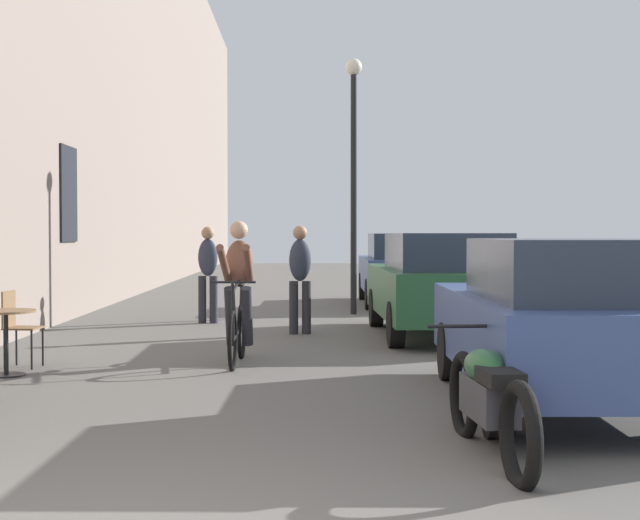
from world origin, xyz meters
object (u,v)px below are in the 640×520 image
Objects in this scene: cafe_chair_far_toward_street at (17,323)px; parked_motorcycle at (490,399)px; street_lamp at (354,152)px; parked_car_third at (405,268)px; pedestrian_mid at (208,269)px; pedestrian_near at (300,273)px; parked_car_second at (441,283)px; cafe_table_far at (6,328)px; parked_car_nearest at (561,320)px; cyclist_on_bicycle at (238,295)px.

parked_motorcycle is (4.62, -4.41, -0.11)m from cafe_chair_far_toward_street.
street_lamp reaches higher than parked_car_third.
cafe_chair_far_toward_street is at bearing -107.58° from pedestrian_mid.
pedestrian_near is 0.78× the size of parked_motorcycle.
parked_car_third is (0.15, 6.27, -0.00)m from parked_car_second.
parked_car_second is at bearing 35.12° from cafe_table_far.
pedestrian_mid reaches higher than cafe_chair_far_toward_street.
pedestrian_mid is 0.39× the size of parked_car_nearest.
street_lamp is at bearing 73.68° from pedestrian_near.
pedestrian_near is at bearing 111.20° from parked_car_nearest.
pedestrian_near reaches higher than cafe_table_far.
parked_car_second is at bearing 43.43° from cyclist_on_bicycle.
cyclist_on_bicycle is 3.21m from pedestrian_near.
cafe_table_far is 6.51m from parked_car_second.
parked_car_second is at bearing -30.60° from pedestrian_mid.
parked_car_nearest is at bearing 61.09° from parked_motorcycle.
cafe_table_far is 0.81× the size of cafe_chair_far_toward_street.
street_lamp reaches higher than parked_car_nearest.
parked_car_third is at bearing 90.43° from parked_car_nearest.
parked_car_third is (5.47, 10.01, 0.28)m from cafe_table_far.
cafe_chair_far_toward_street is at bearing -120.65° from parked_car_third.
cyclist_on_bicycle is at bearing -103.34° from pedestrian_near.
cyclist_on_bicycle is 1.05× the size of pedestrian_mid.
cafe_chair_far_toward_street is 0.18× the size of street_lamp.
parked_car_second reaches higher than parked_car_nearest.
pedestrian_near reaches higher than parked_motorcycle.
cyclist_on_bicycle reaches higher than pedestrian_mid.
cafe_table_far is 5.89m from parked_car_nearest.
street_lamp is at bearing 58.43° from cafe_chair_far_toward_street.
parked_car_third is at bearing 68.82° from pedestrian_near.
cafe_table_far is 0.16× the size of parked_car_third.
street_lamp is (1.76, 6.61, 2.30)m from cyclist_on_bicycle.
parked_motorcycle is at bearing -66.58° from cyclist_on_bicycle.
cafe_table_far is 6.16m from pedestrian_mid.
cafe_table_far is at bearing 160.99° from parked_car_nearest.
pedestrian_mid is at bearing -146.90° from street_lamp.
cyclist_on_bicycle is 5.24m from parked_motorcycle.
cafe_chair_far_toward_street is 0.21× the size of parked_car_nearest.
parked_car_third is (3.87, 4.07, -0.14)m from pedestrian_mid.
parked_motorcycle is at bearing -93.86° from parked_car_third.
pedestrian_near is (3.28, 3.51, 0.43)m from cafe_chair_far_toward_street.
cyclist_on_bicycle is 1.05× the size of pedestrian_near.
parked_car_second is 7.55m from parked_motorcycle.
pedestrian_mid reaches higher than parked_motorcycle.
parked_car_second is (1.09, -3.91, -2.30)m from street_lamp.
cafe_chair_far_toward_street is 8.61m from street_lamp.
cafe_chair_far_toward_street is (-0.08, 0.65, -0.00)m from cafe_table_far.
parked_car_nearest is at bearing -43.62° from cyclist_on_bicycle.
cafe_table_far is at bearing -105.07° from pedestrian_mid.
parked_car_third is (1.24, 2.36, -2.30)m from street_lamp.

